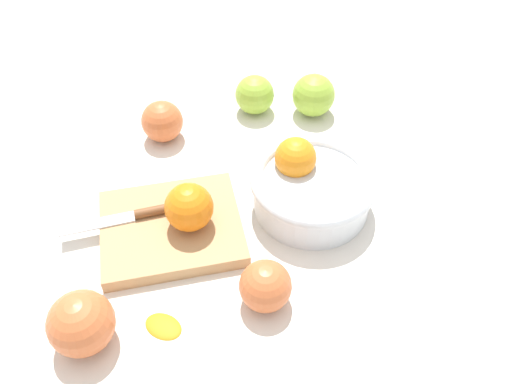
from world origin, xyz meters
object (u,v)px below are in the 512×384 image
(apple_front_right, at_px, (162,121))
(apple_back_center, at_px, (265,286))
(knife, at_px, (127,216))
(orange_on_board, at_px, (189,207))
(bowl, at_px, (311,186))
(apple_front_left, at_px, (255,95))
(cutting_board, at_px, (172,228))
(apple_back_right, at_px, (81,323))
(apple_front_left_2, at_px, (314,95))

(apple_front_right, relative_size, apple_back_center, 1.04)
(knife, distance_m, apple_front_right, 0.21)
(orange_on_board, xyz_separation_m, apple_front_right, (-0.03, -0.23, -0.02))
(bowl, relative_size, knife, 1.23)
(knife, distance_m, apple_front_left, 0.35)
(cutting_board, distance_m, knife, 0.07)
(orange_on_board, distance_m, apple_back_right, 0.21)
(knife, relative_size, apple_back_center, 2.23)
(apple_front_left_2, bearing_deg, bowl, 59.64)
(bowl, bearing_deg, cutting_board, -9.38)
(knife, height_order, apple_front_left, apple_front_left)
(apple_front_left, distance_m, apple_back_right, 0.52)
(apple_back_center, bearing_deg, apple_back_right, -10.56)
(apple_back_right, bearing_deg, bowl, -166.74)
(bowl, xyz_separation_m, apple_front_left_2, (-0.12, -0.20, -0.00))
(cutting_board, relative_size, apple_front_left, 2.83)
(cutting_board, bearing_deg, apple_front_right, -105.21)
(knife, bearing_deg, apple_front_left, -148.01)
(apple_back_center, bearing_deg, orange_on_board, -72.29)
(apple_front_left, xyz_separation_m, apple_back_right, (0.39, 0.34, 0.01))
(bowl, xyz_separation_m, cutting_board, (0.21, -0.04, -0.03))
(cutting_board, relative_size, apple_front_right, 2.82)
(apple_front_left, xyz_separation_m, apple_back_center, (0.16, 0.38, -0.00))
(apple_front_left_2, bearing_deg, apple_back_center, 52.22)
(cutting_board, distance_m, apple_front_left, 0.32)
(apple_back_right, bearing_deg, knife, -121.83)
(cutting_board, distance_m, apple_back_right, 0.20)
(bowl, xyz_separation_m, apple_front_right, (0.16, -0.25, -0.00))
(knife, xyz_separation_m, apple_front_right, (-0.11, -0.18, 0.01))
(knife, xyz_separation_m, apple_back_right, (0.10, 0.16, 0.01))
(apple_front_left, height_order, apple_front_right, same)
(bowl, distance_m, orange_on_board, 0.19)
(apple_front_left, relative_size, apple_front_left_2, 0.92)
(bowl, xyz_separation_m, knife, (0.27, -0.07, -0.01))
(apple_front_right, distance_m, apple_back_right, 0.40)
(bowl, relative_size, apple_back_center, 2.73)
(bowl, relative_size, orange_on_board, 2.71)
(bowl, distance_m, cutting_board, 0.22)
(apple_front_left, bearing_deg, apple_back_right, 41.08)
(cutting_board, height_order, knife, knife)
(knife, distance_m, apple_front_left_2, 0.41)
(cutting_board, bearing_deg, orange_on_board, 154.50)
(orange_on_board, distance_m, knife, 0.10)
(knife, relative_size, apple_back_right, 1.88)
(apple_front_left, relative_size, apple_back_center, 1.04)
(bowl, xyz_separation_m, apple_back_center, (0.14, 0.13, -0.01))
(orange_on_board, height_order, apple_front_left_2, orange_on_board)
(apple_back_right, bearing_deg, apple_front_left, -138.92)
(orange_on_board, relative_size, knife, 0.45)
(orange_on_board, bearing_deg, knife, -30.71)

